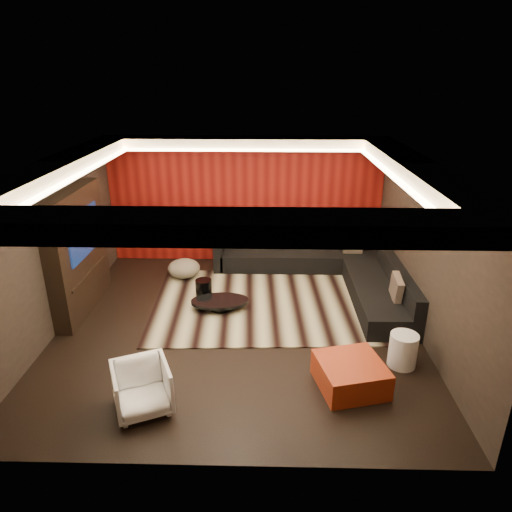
{
  "coord_description": "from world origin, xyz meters",
  "views": [
    {
      "loc": [
        0.49,
        -6.79,
        4.05
      ],
      "look_at": [
        0.3,
        0.6,
        1.05
      ],
      "focal_mm": 32.0,
      "sensor_mm": 36.0,
      "label": 1
    }
  ],
  "objects_px": {
    "white_side_table": "(403,350)",
    "orange_ottoman": "(350,374)",
    "sectional_sofa": "(327,269)",
    "coffee_table": "(220,304)",
    "armchair": "(142,388)",
    "drum_stool": "(204,289)"
  },
  "relations": [
    {
      "from": "orange_ottoman",
      "to": "armchair",
      "type": "distance_m",
      "value": 2.79
    },
    {
      "from": "coffee_table",
      "to": "armchair",
      "type": "height_order",
      "value": "armchair"
    },
    {
      "from": "drum_stool",
      "to": "armchair",
      "type": "relative_size",
      "value": 0.52
    },
    {
      "from": "drum_stool",
      "to": "armchair",
      "type": "height_order",
      "value": "armchair"
    },
    {
      "from": "white_side_table",
      "to": "orange_ottoman",
      "type": "relative_size",
      "value": 0.6
    },
    {
      "from": "coffee_table",
      "to": "sectional_sofa",
      "type": "bearing_deg",
      "value": 31.9
    },
    {
      "from": "white_side_table",
      "to": "armchair",
      "type": "relative_size",
      "value": 0.73
    },
    {
      "from": "armchair",
      "to": "sectional_sofa",
      "type": "xyz_separation_m",
      "value": [
        2.82,
        3.97,
        -0.06
      ]
    },
    {
      "from": "coffee_table",
      "to": "orange_ottoman",
      "type": "bearing_deg",
      "value": -46.79
    },
    {
      "from": "coffee_table",
      "to": "orange_ottoman",
      "type": "height_order",
      "value": "orange_ottoman"
    },
    {
      "from": "coffee_table",
      "to": "sectional_sofa",
      "type": "distance_m",
      "value": 2.47
    },
    {
      "from": "drum_stool",
      "to": "orange_ottoman",
      "type": "xyz_separation_m",
      "value": [
        2.36,
        -2.57,
        -0.01
      ]
    },
    {
      "from": "coffee_table",
      "to": "drum_stool",
      "type": "bearing_deg",
      "value": 128.96
    },
    {
      "from": "white_side_table",
      "to": "sectional_sofa",
      "type": "bearing_deg",
      "value": 104.64
    },
    {
      "from": "drum_stool",
      "to": "coffee_table",
      "type": "bearing_deg",
      "value": -51.04
    },
    {
      "from": "white_side_table",
      "to": "orange_ottoman",
      "type": "height_order",
      "value": "white_side_table"
    },
    {
      "from": "white_side_table",
      "to": "sectional_sofa",
      "type": "xyz_separation_m",
      "value": [
        -0.77,
        2.93,
        0.01
      ]
    },
    {
      "from": "armchair",
      "to": "sectional_sofa",
      "type": "distance_m",
      "value": 4.86
    },
    {
      "from": "coffee_table",
      "to": "armchair",
      "type": "xyz_separation_m",
      "value": [
        -0.72,
        -2.66,
        0.21
      ]
    },
    {
      "from": "coffee_table",
      "to": "drum_stool",
      "type": "distance_m",
      "value": 0.57
    },
    {
      "from": "white_side_table",
      "to": "orange_ottoman",
      "type": "distance_m",
      "value": 0.99
    },
    {
      "from": "white_side_table",
      "to": "sectional_sofa",
      "type": "distance_m",
      "value": 3.03
    }
  ]
}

